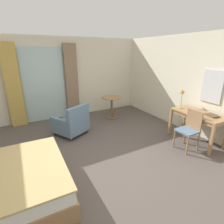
# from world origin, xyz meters

# --- Properties ---
(ground) EXTENTS (6.41, 6.60, 0.10)m
(ground) POSITION_xyz_m (0.00, 0.00, -0.05)
(ground) COLOR #564C47
(wall_back) EXTENTS (6.01, 0.12, 2.59)m
(wall_back) POSITION_xyz_m (0.00, 3.04, 1.30)
(wall_back) COLOR silver
(wall_back) RESTS_ON ground
(wall_right) EXTENTS (0.12, 6.20, 2.59)m
(wall_right) POSITION_xyz_m (2.95, 0.00, 1.30)
(wall_right) COLOR silver
(wall_right) RESTS_ON ground
(balcony_glass_door) EXTENTS (1.26, 0.02, 2.28)m
(balcony_glass_door) POSITION_xyz_m (-0.43, 2.96, 1.14)
(balcony_glass_door) COLOR silver
(balcony_glass_door) RESTS_ON ground
(curtain_panel_left) EXTENTS (0.42, 0.10, 2.39)m
(curtain_panel_left) POSITION_xyz_m (-1.28, 2.86, 1.19)
(curtain_panel_left) COLOR tan
(curtain_panel_left) RESTS_ON ground
(curtain_panel_right) EXTENTS (0.40, 0.10, 2.39)m
(curtain_panel_right) POSITION_xyz_m (0.42, 2.86, 1.19)
(curtain_panel_right) COLOR #897056
(curtain_panel_right) RESTS_ON ground
(writing_desk) EXTENTS (0.61, 1.23, 0.75)m
(writing_desk) POSITION_xyz_m (2.52, -0.38, 0.66)
(writing_desk) COLOR #9E754C
(writing_desk) RESTS_ON ground
(desk_chair) EXTENTS (0.41, 0.41, 0.91)m
(desk_chair) POSITION_xyz_m (2.09, -0.52, 0.51)
(desk_chair) COLOR slate
(desk_chair) RESTS_ON ground
(desk_lamp) EXTENTS (0.23, 0.22, 0.51)m
(desk_lamp) POSITION_xyz_m (2.52, 0.16, 1.10)
(desk_lamp) COLOR tan
(desk_lamp) RESTS_ON writing_desk
(closed_book) EXTENTS (0.24, 0.30, 0.03)m
(closed_book) POSITION_xyz_m (2.59, -0.67, 0.77)
(closed_book) COLOR brown
(closed_book) RESTS_ON writing_desk
(armchair_by_window) EXTENTS (1.00, 1.00, 0.84)m
(armchair_by_window) POSITION_xyz_m (-0.05, 1.46, 0.33)
(armchair_by_window) COLOR slate
(armchair_by_window) RESTS_ON ground
(round_cafe_table) EXTENTS (0.66, 0.66, 0.73)m
(round_cafe_table) POSITION_xyz_m (1.48, 2.05, 0.54)
(round_cafe_table) COLOR #9E754C
(round_cafe_table) RESTS_ON ground
(wall_mirror) EXTENTS (0.02, 0.50, 0.77)m
(wall_mirror) POSITION_xyz_m (2.87, -0.38, 1.35)
(wall_mirror) COLOR silver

